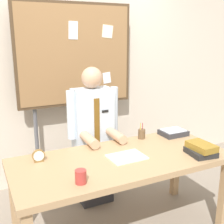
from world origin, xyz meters
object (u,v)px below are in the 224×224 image
object	(u,v)px
bulletin_board	(76,58)
pen_holder	(142,134)
book_stack	(201,149)
paper_tray	(173,132)
open_notebook	(127,157)
desk_clock	(39,156)
coffee_mug	(81,177)
desk	(122,166)
person	(93,141)

from	to	relation	value
bulletin_board	pen_holder	size ratio (longest dim) A/B	13.11
bulletin_board	book_stack	bearing A→B (deg)	-65.08
pen_holder	paper_tray	world-z (taller)	pen_holder
pen_holder	paper_tray	distance (m)	0.35
open_notebook	desk_clock	distance (m)	0.73
open_notebook	coffee_mug	bearing A→B (deg)	-154.21
desk	pen_holder	distance (m)	0.52
coffee_mug	paper_tray	size ratio (longest dim) A/B	0.38
book_stack	open_notebook	size ratio (longest dim) A/B	0.84
coffee_mug	pen_holder	size ratio (longest dim) A/B	0.61
book_stack	pen_holder	world-z (taller)	pen_holder
desk_clock	paper_tray	distance (m)	1.39
person	open_notebook	world-z (taller)	person
desk_clock	book_stack	bearing A→B (deg)	-20.05
desk_clock	desk	bearing A→B (deg)	-19.07
open_notebook	person	bearing A→B (deg)	92.87
desk_clock	pen_holder	size ratio (longest dim) A/B	0.65
bulletin_board	coffee_mug	bearing A→B (deg)	-108.46
person	desk_clock	world-z (taller)	person
bulletin_board	desk_clock	world-z (taller)	bulletin_board
person	bulletin_board	size ratio (longest dim) A/B	0.69
paper_tray	coffee_mug	bearing A→B (deg)	-156.29
book_stack	desk	bearing A→B (deg)	158.97
book_stack	pen_holder	bearing A→B (deg)	113.55
desk_clock	pen_holder	bearing A→B (deg)	5.43
coffee_mug	paper_tray	bearing A→B (deg)	23.71
book_stack	person	bearing A→B (deg)	125.78
open_notebook	book_stack	bearing A→B (deg)	-20.43
book_stack	paper_tray	distance (m)	0.52
desk	pen_holder	size ratio (longest dim) A/B	11.48
open_notebook	pen_holder	world-z (taller)	pen_holder
desk	person	xyz separation A→B (m)	(0.00, 0.64, 0.01)
bulletin_board	coffee_mug	world-z (taller)	bulletin_board
desk	bulletin_board	world-z (taller)	bulletin_board
bulletin_board	desk	bearing A→B (deg)	-90.02
person	book_stack	distance (m)	1.10
pen_holder	open_notebook	bearing A→B (deg)	-136.09
bulletin_board	book_stack	distance (m)	1.67
person	coffee_mug	bearing A→B (deg)	-117.21
open_notebook	pen_holder	xyz separation A→B (m)	(0.36, 0.34, 0.04)
desk	desk_clock	xyz separation A→B (m)	(-0.65, 0.22, 0.13)
bulletin_board	desk_clock	xyz separation A→B (m)	(-0.65, -0.90, -0.71)
paper_tray	pen_holder	bearing A→B (deg)	170.94
open_notebook	desk_clock	bearing A→B (deg)	160.29
desk	paper_tray	world-z (taller)	paper_tray
desk_clock	paper_tray	world-z (taller)	desk_clock
person	desk_clock	size ratio (longest dim) A/B	13.88
desk	bulletin_board	size ratio (longest dim) A/B	0.88
coffee_mug	bulletin_board	bearing A→B (deg)	71.54
desk	paper_tray	size ratio (longest dim) A/B	7.06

